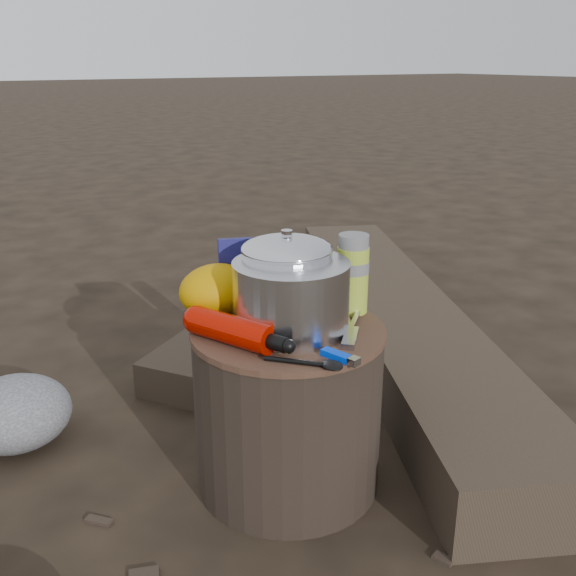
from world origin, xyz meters
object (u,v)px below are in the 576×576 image
log_main (397,323)px  thermos (353,274)px  camping_pot (287,279)px  stump (288,407)px  fuel_bottle (232,330)px  travel_mug (294,282)px

log_main → thermos: (-0.53, -0.45, 0.39)m
log_main → camping_pot: bearing=-124.6°
stump → fuel_bottle: bearing=-175.6°
log_main → fuel_bottle: (-0.85, -0.47, 0.33)m
stump → thermos: thermos is taller
camping_pot → thermos: bearing=-10.4°
fuel_bottle → thermos: 0.32m
camping_pot → thermos: 0.16m
camping_pot → fuel_bottle: (-0.16, -0.05, -0.07)m
fuel_bottle → thermos: (0.32, 0.02, 0.06)m
stump → thermos: (0.18, 0.01, 0.28)m
fuel_bottle → travel_mug: bearing=5.3°
thermos → travel_mug: size_ratio=1.57×
log_main → camping_pot: size_ratio=10.45×
log_main → camping_pot: (-0.69, -0.42, 0.40)m
thermos → travel_mug: (-0.09, 0.10, -0.03)m
log_main → camping_pot: 0.90m
stump → log_main: (0.71, 0.46, -0.11)m
stump → thermos: bearing=4.0°
log_main → travel_mug: bearing=-127.1°
fuel_bottle → thermos: bearing=-20.2°
thermos → travel_mug: thermos is taller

